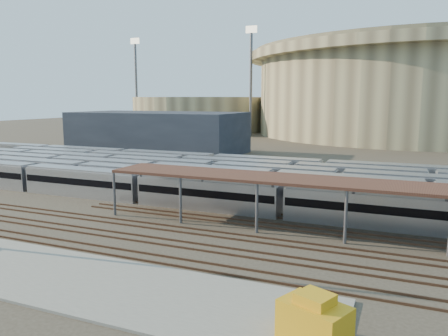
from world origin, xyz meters
TOP-DOWN VIEW (x-y plane):
  - ground at (0.00, 0.00)m, footprint 420.00×420.00m
  - apron at (-5.00, -15.00)m, footprint 50.00×9.00m
  - subway_trains at (-1.83, 18.50)m, footprint 127.77×23.90m
  - inspection_shed at (22.00, 4.00)m, footprint 60.30×6.00m
  - empty_tracks at (0.00, -5.00)m, footprint 170.00×9.62m
  - stadium at (25.00, 140.00)m, footprint 124.00×124.00m
  - secondary_arena at (-60.00, 130.00)m, footprint 56.00×56.00m
  - service_building at (-35.00, 55.00)m, footprint 42.00×20.00m
  - floodlight_0 at (-30.00, 110.00)m, footprint 4.00×1.00m
  - floodlight_1 at (-85.00, 120.00)m, footprint 4.00×1.00m
  - floodlight_3 at (-10.00, 160.00)m, footprint 4.00×1.00m
  - yellow_equipment at (18.50, -16.77)m, footprint 4.18×3.48m

SIDE VIEW (x-z plane):
  - ground at x=0.00m, z-range 0.00..0.00m
  - empty_tracks at x=0.00m, z-range 0.00..0.18m
  - apron at x=-5.00m, z-range 0.00..0.20m
  - yellow_equipment at x=18.50m, z-range 0.20..2.44m
  - subway_trains at x=-1.83m, z-range 0.00..3.60m
  - inspection_shed at x=22.00m, z-range 2.33..7.63m
  - service_building at x=-35.00m, z-range 0.00..10.00m
  - secondary_arena at x=-60.00m, z-range 0.00..14.00m
  - stadium at x=25.00m, z-range 0.22..32.72m
  - floodlight_0 at x=-30.00m, z-range 1.45..39.85m
  - floodlight_1 at x=-85.00m, z-range 1.45..39.85m
  - floodlight_3 at x=-10.00m, z-range 1.45..39.85m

